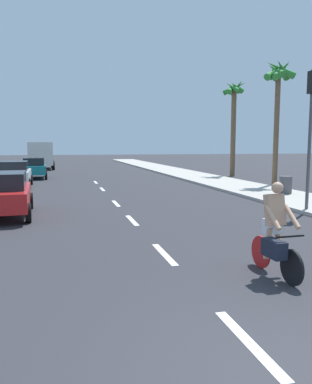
% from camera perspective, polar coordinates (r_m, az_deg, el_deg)
% --- Properties ---
extents(ground_plane, '(160.00, 160.00, 0.00)m').
position_cam_1_polar(ground_plane, '(23.48, -8.31, 0.76)').
color(ground_plane, '#2D2D33').
extents(sidewalk_strip, '(3.60, 80.00, 0.14)m').
position_cam_1_polar(sidewalk_strip, '(27.36, 8.21, 1.78)').
color(sidewalk_strip, '#B2ADA3').
rests_on(sidewalk_strip, ground).
extents(lane_stripe_0, '(0.16, 1.80, 0.01)m').
position_cam_1_polar(lane_stripe_0, '(5.41, 13.53, -20.77)').
color(lane_stripe_0, white).
rests_on(lane_stripe_0, ground).
extents(lane_stripe_1, '(0.16, 1.80, 0.01)m').
position_cam_1_polar(lane_stripe_1, '(9.00, 1.24, -9.18)').
color(lane_stripe_1, white).
rests_on(lane_stripe_1, ground).
extents(lane_stripe_2, '(0.16, 1.80, 0.01)m').
position_cam_1_polar(lane_stripe_2, '(12.93, -3.58, -4.20)').
color(lane_stripe_2, white).
rests_on(lane_stripe_2, ground).
extents(lane_stripe_3, '(0.16, 1.80, 0.01)m').
position_cam_1_polar(lane_stripe_3, '(16.69, -5.97, -1.70)').
color(lane_stripe_3, white).
rests_on(lane_stripe_3, ground).
extents(lane_stripe_4, '(0.16, 1.80, 0.01)m').
position_cam_1_polar(lane_stripe_4, '(22.17, -7.98, 0.41)').
color(lane_stripe_4, white).
rests_on(lane_stripe_4, ground).
extents(lane_stripe_5, '(0.16, 1.80, 0.01)m').
position_cam_1_polar(lane_stripe_5, '(26.40, -8.95, 1.44)').
color(lane_stripe_5, white).
rests_on(lane_stripe_5, ground).
extents(cyclist, '(0.63, 1.71, 1.82)m').
position_cam_1_polar(cyclist, '(7.65, 17.23, -6.00)').
color(cyclist, black).
rests_on(cyclist, ground).
extents(parked_car_red, '(2.12, 4.30, 1.57)m').
position_cam_1_polar(parked_car_red, '(14.52, -21.83, -0.13)').
color(parked_car_red, red).
rests_on(parked_car_red, ground).
extents(parked_car_white, '(2.02, 4.20, 1.57)m').
position_cam_1_polar(parked_car_white, '(24.33, -20.28, 2.60)').
color(parked_car_white, white).
rests_on(parked_car_white, ground).
extents(parked_car_teal, '(1.98, 4.03, 1.57)m').
position_cam_1_polar(parked_car_teal, '(30.49, -17.63, 3.49)').
color(parked_car_teal, '#14727A').
rests_on(parked_car_teal, ground).
extents(delivery_truck, '(2.87, 6.33, 2.80)m').
position_cam_1_polar(delivery_truck, '(42.20, -16.75, 5.30)').
color(delivery_truck, '#23478C').
rests_on(delivery_truck, ground).
extents(palm_tree_mid, '(1.96, 1.72, 7.64)m').
position_cam_1_polar(palm_tree_mid, '(24.69, 17.64, 15.05)').
color(palm_tree_mid, brown).
rests_on(palm_tree_mid, ground).
extents(palm_tree_far, '(1.82, 1.90, 7.69)m').
position_cam_1_polar(palm_tree_far, '(31.78, 11.50, 12.39)').
color(palm_tree_far, brown).
rests_on(palm_tree_far, ground).
extents(traffic_signal, '(0.28, 0.33, 5.20)m').
position_cam_1_polar(traffic_signal, '(15.29, 22.02, 10.59)').
color(traffic_signal, '#4C4C51').
rests_on(traffic_signal, ground).
extents(trash_bin_near, '(0.60, 0.60, 0.86)m').
position_cam_1_polar(trash_bin_near, '(19.87, 18.68, 1.00)').
color(trash_bin_near, '#47474C').
rests_on(trash_bin_near, sidewalk_strip).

